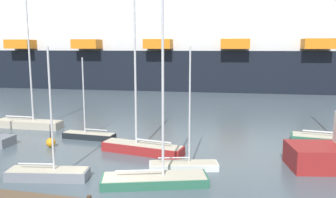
# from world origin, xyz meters

# --- Properties ---
(ground_plane) EXTENTS (600.00, 600.00, 0.00)m
(ground_plane) POSITION_xyz_m (0.00, 0.00, 0.00)
(ground_plane) COLOR #4C5B66
(sailboat_0) EXTENTS (6.42, 2.42, 12.29)m
(sailboat_0) POSITION_xyz_m (0.10, 6.57, 0.61)
(sailboat_0) COLOR maroon
(sailboat_0) RESTS_ON ground_plane
(sailboat_1) EXTENTS (6.95, 2.45, 12.10)m
(sailboat_1) POSITION_xyz_m (14.71, 11.97, 0.57)
(sailboat_1) COLOR #2D6B51
(sailboat_1) RESTS_ON ground_plane
(sailboat_2) EXTENTS (6.69, 1.61, 13.06)m
(sailboat_2) POSITION_xyz_m (-13.12, 11.79, 0.65)
(sailboat_2) COLOR #BCB29E
(sailboat_2) RESTS_ON ground_plane
(sailboat_3) EXTENTS (6.34, 3.51, 10.55)m
(sailboat_3) POSITION_xyz_m (2.52, 1.18, 0.46)
(sailboat_3) COLOR #2D6B51
(sailboat_3) RESTS_ON ground_plane
(sailboat_4) EXTENTS (4.67, 1.28, 6.99)m
(sailboat_4) POSITION_xyz_m (-5.57, 9.37, 0.37)
(sailboat_4) COLOR black
(sailboat_4) RESTS_ON ground_plane
(sailboat_5) EXTENTS (4.60, 2.28, 7.89)m
(sailboat_5) POSITION_xyz_m (3.72, 3.94, 0.37)
(sailboat_5) COLOR white
(sailboat_5) RESTS_ON ground_plane
(sailboat_7) EXTENTS (4.98, 2.12, 7.89)m
(sailboat_7) POSITION_xyz_m (-3.93, 0.52, 0.42)
(sailboat_7) COLOR gray
(sailboat_7) RESTS_ON ground_plane
(channel_buoy_1) EXTENTS (0.74, 0.74, 1.81)m
(channel_buoy_1) POSITION_xyz_m (-7.45, 6.50, 0.38)
(channel_buoy_1) COLOR orange
(channel_buoy_1) RESTS_ON ground_plane
(cruise_ship) EXTENTS (131.14, 26.17, 25.42)m
(cruise_ship) POSITION_xyz_m (4.92, 50.79, 8.18)
(cruise_ship) COLOR black
(cruise_ship) RESTS_ON ground_plane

